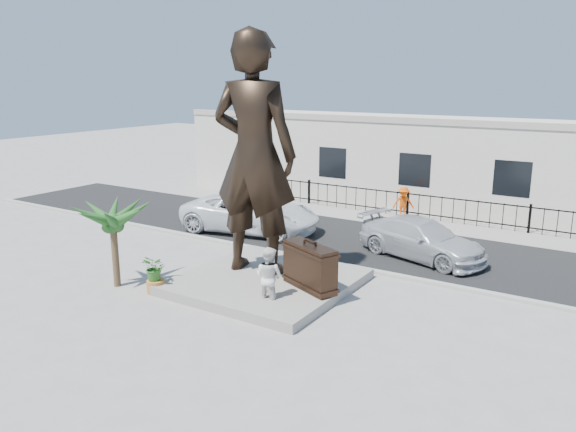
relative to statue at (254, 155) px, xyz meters
The scene contains 16 objects.
ground 4.74m from the statue, 57.52° to the right, with size 100.00×100.00×0.00m, color #9E9991.
street 7.49m from the statue, 78.79° to the left, with size 40.00×7.00×0.01m, color black.
curb 5.01m from the statue, 65.07° to the left, with size 40.00×0.25×0.12m, color #A5A399.
far_sidewalk 10.99m from the statue, 83.18° to the left, with size 40.00×2.50×0.02m, color #9E9991.
plinth 4.10m from the statue, 29.37° to the right, with size 5.20×5.20×0.30m, color gray.
fence 11.53m from the statue, 83.67° to the left, with size 22.00×0.10×1.20m, color black.
building 15.28m from the statue, 85.42° to the left, with size 28.00×7.00×4.40m, color silver.
statue is the anchor object (origin of this frame).
suitcase 3.99m from the statue, 11.57° to the right, with size 1.97×0.63×1.39m, color black.
tourist 4.05m from the statue, 45.19° to the right, with size 0.88×0.68×1.81m, color white.
car_white 6.84m from the statue, 127.55° to the left, with size 2.78×6.02×1.67m, color white.
car_silver 7.30m from the statue, 52.36° to the left, with size 2.03×4.98×1.45m, color silver.
worker 10.94m from the statue, 83.43° to the left, with size 1.01×0.58×1.56m, color #EB550C.
palm_tree 6.14m from the statue, 138.81° to the right, with size 1.80×1.80×3.20m, color #1F4F1C, non-canonical shape.
planter 5.18m from the statue, 125.46° to the right, with size 0.56×0.56×0.40m, color #AB6E2D.
shrub 4.73m from the statue, 125.46° to the right, with size 0.74×0.64×0.82m, color #2C6521.
Camera 1 is at (9.21, -12.56, 6.55)m, focal length 35.00 mm.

